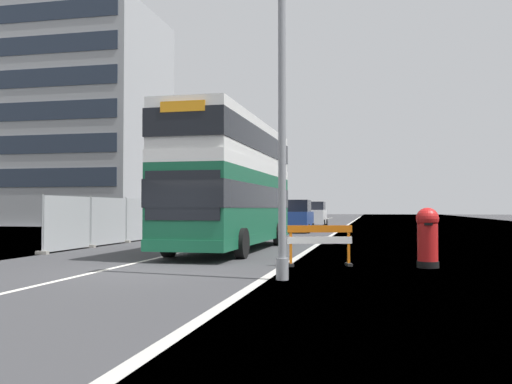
{
  "coord_description": "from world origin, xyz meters",
  "views": [
    {
      "loc": [
        5.72,
        -13.51,
        1.64
      ],
      "look_at": [
        1.77,
        5.17,
        2.2
      ],
      "focal_mm": 39.0,
      "sensor_mm": 36.0,
      "label": 1
    }
  ],
  "objects_px": {
    "lamppost_foreground": "(282,95)",
    "car_receding_mid": "(253,216)",
    "car_oncoming_near": "(297,217)",
    "car_receding_far": "(316,215)",
    "roadworks_barrier": "(320,240)",
    "double_decker_bus": "(232,182)",
    "red_pillar_postbox": "(428,235)"
  },
  "relations": [
    {
      "from": "double_decker_bus",
      "to": "roadworks_barrier",
      "type": "height_order",
      "value": "double_decker_bus"
    },
    {
      "from": "lamppost_foreground",
      "to": "red_pillar_postbox",
      "type": "distance_m",
      "value": 5.96
    },
    {
      "from": "roadworks_barrier",
      "to": "car_receding_mid",
      "type": "xyz_separation_m",
      "value": [
        -8.07,
        28.21,
        0.29
      ]
    },
    {
      "from": "car_receding_mid",
      "to": "roadworks_barrier",
      "type": "bearing_deg",
      "value": -74.04
    },
    {
      "from": "double_decker_bus",
      "to": "lamppost_foreground",
      "type": "bearing_deg",
      "value": -68.39
    },
    {
      "from": "lamppost_foreground",
      "to": "car_receding_far",
      "type": "xyz_separation_m",
      "value": [
        -3.23,
        39.45,
        -3.21
      ]
    },
    {
      "from": "red_pillar_postbox",
      "to": "roadworks_barrier",
      "type": "height_order",
      "value": "red_pillar_postbox"
    },
    {
      "from": "double_decker_bus",
      "to": "red_pillar_postbox",
      "type": "height_order",
      "value": "double_decker_bus"
    },
    {
      "from": "double_decker_bus",
      "to": "lamppost_foreground",
      "type": "xyz_separation_m",
      "value": [
        3.37,
        -8.51,
        1.6
      ]
    },
    {
      "from": "lamppost_foreground",
      "to": "red_pillar_postbox",
      "type": "relative_size",
      "value": 5.43
    },
    {
      "from": "red_pillar_postbox",
      "to": "car_receding_mid",
      "type": "relative_size",
      "value": 0.36
    },
    {
      "from": "roadworks_barrier",
      "to": "car_receding_mid",
      "type": "distance_m",
      "value": 29.34
    },
    {
      "from": "double_decker_bus",
      "to": "car_receding_mid",
      "type": "xyz_separation_m",
      "value": [
        -4.15,
        22.96,
        -1.64
      ]
    },
    {
      "from": "car_oncoming_near",
      "to": "car_receding_far",
      "type": "distance_m",
      "value": 14.49
    },
    {
      "from": "roadworks_barrier",
      "to": "car_receding_mid",
      "type": "height_order",
      "value": "car_receding_mid"
    },
    {
      "from": "lamppost_foreground",
      "to": "car_oncoming_near",
      "type": "relative_size",
      "value": 2.2
    },
    {
      "from": "lamppost_foreground",
      "to": "car_receding_mid",
      "type": "relative_size",
      "value": 1.96
    },
    {
      "from": "red_pillar_postbox",
      "to": "double_decker_bus",
      "type": "bearing_deg",
      "value": 143.68
    },
    {
      "from": "double_decker_bus",
      "to": "red_pillar_postbox",
      "type": "distance_m",
      "value": 8.72
    },
    {
      "from": "double_decker_bus",
      "to": "lamppost_foreground",
      "type": "height_order",
      "value": "lamppost_foreground"
    },
    {
      "from": "red_pillar_postbox",
      "to": "roadworks_barrier",
      "type": "distance_m",
      "value": 2.97
    },
    {
      "from": "roadworks_barrier",
      "to": "car_receding_far",
      "type": "xyz_separation_m",
      "value": [
        -3.78,
        36.19,
        0.31
      ]
    },
    {
      "from": "car_oncoming_near",
      "to": "car_receding_far",
      "type": "bearing_deg",
      "value": 90.71
    },
    {
      "from": "red_pillar_postbox",
      "to": "car_oncoming_near",
      "type": "bearing_deg",
      "value": 106.96
    },
    {
      "from": "double_decker_bus",
      "to": "car_receding_far",
      "type": "xyz_separation_m",
      "value": [
        0.14,
        30.94,
        -1.61
      ]
    },
    {
      "from": "red_pillar_postbox",
      "to": "car_receding_mid",
      "type": "bearing_deg",
      "value": 111.49
    },
    {
      "from": "roadworks_barrier",
      "to": "car_oncoming_near",
      "type": "xyz_separation_m",
      "value": [
        -3.6,
        21.7,
        0.29
      ]
    },
    {
      "from": "red_pillar_postbox",
      "to": "car_receding_far",
      "type": "distance_m",
      "value": 36.63
    },
    {
      "from": "double_decker_bus",
      "to": "car_receding_mid",
      "type": "bearing_deg",
      "value": 100.25
    },
    {
      "from": "roadworks_barrier",
      "to": "car_receding_far",
      "type": "height_order",
      "value": "car_receding_far"
    },
    {
      "from": "roadworks_barrier",
      "to": "lamppost_foreground",
      "type": "bearing_deg",
      "value": -99.5
    },
    {
      "from": "lamppost_foreground",
      "to": "car_oncoming_near",
      "type": "bearing_deg",
      "value": 96.97
    }
  ]
}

